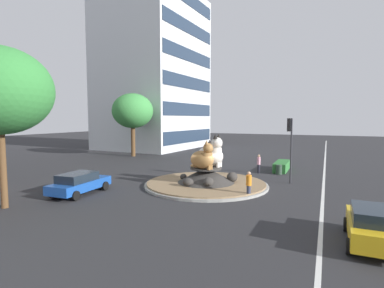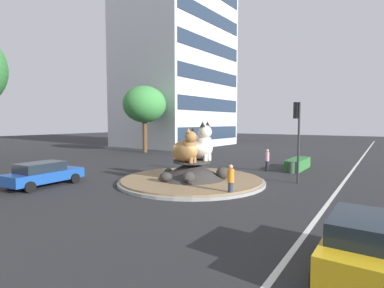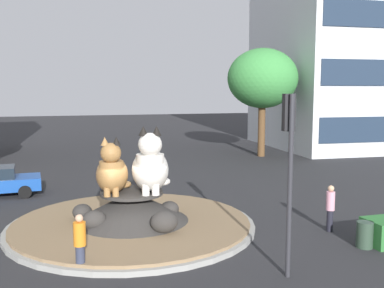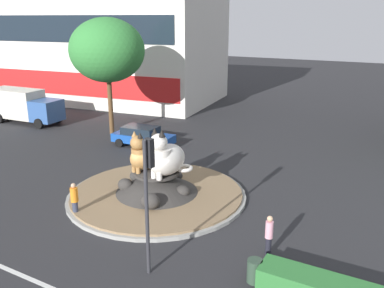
{
  "view_description": "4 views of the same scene",
  "coord_description": "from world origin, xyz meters",
  "px_view_note": "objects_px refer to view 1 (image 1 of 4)",
  "views": [
    {
      "loc": [
        -21.72,
        -8.51,
        5.27
      ],
      "look_at": [
        2.03,
        2.1,
        3.05
      ],
      "focal_mm": 28.32,
      "sensor_mm": 36.0,
      "label": 1
    },
    {
      "loc": [
        -16.27,
        -10.74,
        3.99
      ],
      "look_at": [
        3.38,
        2.19,
        2.25
      ],
      "focal_mm": 27.96,
      "sensor_mm": 36.0,
      "label": 2
    },
    {
      "loc": [
        -2.57,
        -17.0,
        5.37
      ],
      "look_at": [
        3.16,
        2.39,
        2.92
      ],
      "focal_mm": 41.82,
      "sensor_mm": 36.0,
      "label": 3
    },
    {
      "loc": [
        11.51,
        -16.83,
        9.27
      ],
      "look_at": [
        0.63,
        2.76,
        2.33
      ],
      "focal_mm": 38.18,
      "sensor_mm": 36.0,
      "label": 4
    }
  ],
  "objects_px": {
    "cat_statue_white": "(211,154)",
    "pedestrian_pink_shirt": "(259,163)",
    "traffic_light_mast": "(290,138)",
    "hatchback_near_shophouse": "(79,183)",
    "litter_bin": "(279,170)",
    "pedestrian_orange_shirt": "(249,184)",
    "sedan_on_far_lane": "(373,226)",
    "cat_statue_tabby": "(203,158)",
    "second_tree_near_tower": "(133,111)",
    "office_tower": "(154,72)"
  },
  "relations": [
    {
      "from": "cat_statue_white",
      "to": "sedan_on_far_lane",
      "type": "bearing_deg",
      "value": -28.79
    },
    {
      "from": "cat_statue_white",
      "to": "traffic_light_mast",
      "type": "xyz_separation_m",
      "value": [
        2.88,
        -5.64,
        1.27
      ]
    },
    {
      "from": "pedestrian_orange_shirt",
      "to": "second_tree_near_tower",
      "type": "bearing_deg",
      "value": 95.41
    },
    {
      "from": "cat_statue_white",
      "to": "second_tree_near_tower",
      "type": "relative_size",
      "value": 0.31
    },
    {
      "from": "cat_statue_white",
      "to": "pedestrian_pink_shirt",
      "type": "bearing_deg",
      "value": 79.56
    },
    {
      "from": "traffic_light_mast",
      "to": "hatchback_near_shophouse",
      "type": "xyz_separation_m",
      "value": [
        -9.62,
        12.9,
        -2.87
      ]
    },
    {
      "from": "traffic_light_mast",
      "to": "office_tower",
      "type": "relative_size",
      "value": 0.2
    },
    {
      "from": "sedan_on_far_lane",
      "to": "litter_bin",
      "type": "height_order",
      "value": "sedan_on_far_lane"
    },
    {
      "from": "pedestrian_orange_shirt",
      "to": "pedestrian_pink_shirt",
      "type": "bearing_deg",
      "value": 50.55
    },
    {
      "from": "cat_statue_tabby",
      "to": "pedestrian_orange_shirt",
      "type": "bearing_deg",
      "value": -10.43
    },
    {
      "from": "cat_statue_tabby",
      "to": "pedestrian_orange_shirt",
      "type": "height_order",
      "value": "cat_statue_tabby"
    },
    {
      "from": "cat_statue_tabby",
      "to": "hatchback_near_shophouse",
      "type": "distance_m",
      "value": 9.01
    },
    {
      "from": "sedan_on_far_lane",
      "to": "hatchback_near_shophouse",
      "type": "height_order",
      "value": "sedan_on_far_lane"
    },
    {
      "from": "pedestrian_orange_shirt",
      "to": "pedestrian_pink_shirt",
      "type": "height_order",
      "value": "pedestrian_pink_shirt"
    },
    {
      "from": "office_tower",
      "to": "second_tree_near_tower",
      "type": "bearing_deg",
      "value": -159.09
    },
    {
      "from": "cat_statue_white",
      "to": "pedestrian_orange_shirt",
      "type": "xyz_separation_m",
      "value": [
        -2.86,
        -3.71,
        -1.46
      ]
    },
    {
      "from": "pedestrian_pink_shirt",
      "to": "litter_bin",
      "type": "xyz_separation_m",
      "value": [
        0.12,
        -1.88,
        -0.51
      ]
    },
    {
      "from": "hatchback_near_shophouse",
      "to": "litter_bin",
      "type": "distance_m",
      "value": 17.65
    },
    {
      "from": "litter_bin",
      "to": "cat_statue_white",
      "type": "bearing_deg",
      "value": 146.57
    },
    {
      "from": "traffic_light_mast",
      "to": "pedestrian_orange_shirt",
      "type": "height_order",
      "value": "traffic_light_mast"
    },
    {
      "from": "pedestrian_orange_shirt",
      "to": "pedestrian_pink_shirt",
      "type": "distance_m",
      "value": 9.38
    },
    {
      "from": "cat_statue_tabby",
      "to": "pedestrian_pink_shirt",
      "type": "distance_m",
      "value": 8.4
    },
    {
      "from": "cat_statue_white",
      "to": "hatchback_near_shophouse",
      "type": "distance_m",
      "value": 10.04
    },
    {
      "from": "pedestrian_pink_shirt",
      "to": "litter_bin",
      "type": "relative_size",
      "value": 1.99
    },
    {
      "from": "pedestrian_orange_shirt",
      "to": "pedestrian_pink_shirt",
      "type": "relative_size",
      "value": 0.98
    },
    {
      "from": "second_tree_near_tower",
      "to": "office_tower",
      "type": "bearing_deg",
      "value": 17.82
    },
    {
      "from": "pedestrian_orange_shirt",
      "to": "hatchback_near_shophouse",
      "type": "relative_size",
      "value": 0.37
    },
    {
      "from": "second_tree_near_tower",
      "to": "hatchback_near_shophouse",
      "type": "distance_m",
      "value": 21.74
    },
    {
      "from": "cat_statue_white",
      "to": "litter_bin",
      "type": "distance_m",
      "value": 8.1
    },
    {
      "from": "traffic_light_mast",
      "to": "hatchback_near_shophouse",
      "type": "relative_size",
      "value": 1.12
    },
    {
      "from": "cat_statue_tabby",
      "to": "sedan_on_far_lane",
      "type": "bearing_deg",
      "value": -23.95
    },
    {
      "from": "cat_statue_white",
      "to": "pedestrian_pink_shirt",
      "type": "height_order",
      "value": "cat_statue_white"
    },
    {
      "from": "pedestrian_pink_shirt",
      "to": "hatchback_near_shophouse",
      "type": "distance_m",
      "value": 16.38
    },
    {
      "from": "traffic_light_mast",
      "to": "second_tree_near_tower",
      "type": "bearing_deg",
      "value": -16.95
    },
    {
      "from": "cat_statue_white",
      "to": "traffic_light_mast",
      "type": "bearing_deg",
      "value": 37.43
    },
    {
      "from": "second_tree_near_tower",
      "to": "pedestrian_pink_shirt",
      "type": "relative_size",
      "value": 4.85
    },
    {
      "from": "traffic_light_mast",
      "to": "pedestrian_pink_shirt",
      "type": "xyz_separation_m",
      "value": [
        3.56,
        3.19,
        -2.7
      ]
    },
    {
      "from": "cat_statue_tabby",
      "to": "sedan_on_far_lane",
      "type": "height_order",
      "value": "cat_statue_tabby"
    },
    {
      "from": "cat_statue_white",
      "to": "second_tree_near_tower",
      "type": "bearing_deg",
      "value": 153.03
    },
    {
      "from": "traffic_light_mast",
      "to": "hatchback_near_shophouse",
      "type": "bearing_deg",
      "value": 43.22
    },
    {
      "from": "second_tree_near_tower",
      "to": "hatchback_near_shophouse",
      "type": "relative_size",
      "value": 1.84
    },
    {
      "from": "pedestrian_orange_shirt",
      "to": "sedan_on_far_lane",
      "type": "height_order",
      "value": "pedestrian_orange_shirt"
    },
    {
      "from": "pedestrian_orange_shirt",
      "to": "hatchback_near_shophouse",
      "type": "bearing_deg",
      "value": 152.31
    },
    {
      "from": "cat_statue_tabby",
      "to": "sedan_on_far_lane",
      "type": "xyz_separation_m",
      "value": [
        -6.87,
        -10.32,
        -1.4
      ]
    },
    {
      "from": "cat_statue_tabby",
      "to": "hatchback_near_shophouse",
      "type": "xyz_separation_m",
      "value": [
        -5.28,
        7.15,
        -1.46
      ]
    },
    {
      "from": "cat_statue_tabby",
      "to": "pedestrian_pink_shirt",
      "type": "xyz_separation_m",
      "value": [
        7.9,
        -2.56,
        -1.29
      ]
    },
    {
      "from": "traffic_light_mast",
      "to": "office_tower",
      "type": "distance_m",
      "value": 35.0
    },
    {
      "from": "cat_statue_white",
      "to": "hatchback_near_shophouse",
      "type": "bearing_deg",
      "value": -126.73
    },
    {
      "from": "cat_statue_tabby",
      "to": "litter_bin",
      "type": "relative_size",
      "value": 2.45
    },
    {
      "from": "pedestrian_orange_shirt",
      "to": "litter_bin",
      "type": "height_order",
      "value": "pedestrian_orange_shirt"
    }
  ]
}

